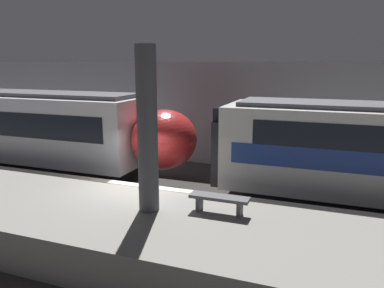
{
  "coord_description": "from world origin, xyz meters",
  "views": [
    {
      "loc": [
        5.42,
        -9.86,
        4.72
      ],
      "look_at": [
        1.33,
        1.03,
        2.19
      ],
      "focal_mm": 35.0,
      "sensor_mm": 36.0,
      "label": 1
    }
  ],
  "objects": [
    {
      "name": "support_pillar_near",
      "position": [
        1.21,
        -1.78,
        3.1
      ],
      "size": [
        0.51,
        0.51,
        4.13
      ],
      "color": "#47474C",
      "rests_on": "platform"
    },
    {
      "name": "platform_bench",
      "position": [
        2.96,
        -1.36,
        1.37
      ],
      "size": [
        1.5,
        0.4,
        0.45
      ],
      "color": "#4C4C51",
      "rests_on": "platform"
    },
    {
      "name": "station_rear_barrier",
      "position": [
        0.0,
        6.72,
        2.38
      ],
      "size": [
        50.0,
        0.15,
        4.77
      ],
      "color": "gray",
      "rests_on": "ground"
    },
    {
      "name": "platform",
      "position": [
        0.0,
        -2.05,
        0.52
      ],
      "size": [
        40.0,
        4.1,
        1.04
      ],
      "color": "gray",
      "rests_on": "ground"
    },
    {
      "name": "train_modern",
      "position": [
        -8.25,
        2.57,
        1.83
      ],
      "size": [
        17.46,
        2.88,
        3.54
      ],
      "color": "black",
      "rests_on": "ground"
    },
    {
      "name": "ground_plane",
      "position": [
        0.0,
        0.0,
        0.0
      ],
      "size": [
        120.0,
        120.0,
        0.0
      ],
      "primitive_type": "plane",
      "color": "#33302D"
    }
  ]
}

